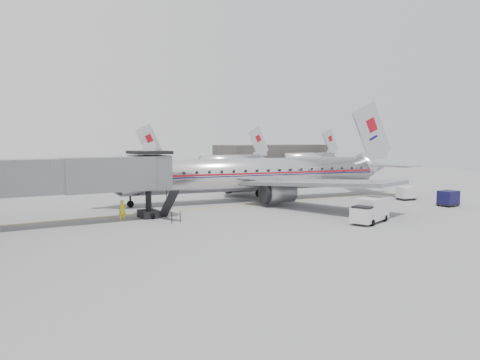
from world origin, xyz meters
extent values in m
plane|color=slate|center=(0.00, 0.00, 0.00)|extent=(160.00, 160.00, 0.00)
cube|color=#3C3937|center=(45.00, 60.00, 3.00)|extent=(30.00, 12.00, 6.00)
cube|color=gold|center=(3.00, 6.00, 0.01)|extent=(60.00, 0.15, 0.01)
cube|color=#57595B|center=(-13.00, 3.60, 4.30)|extent=(8.00, 3.00, 3.10)
cube|color=#57595B|center=(-9.00, 4.00, 4.30)|extent=(3.20, 3.60, 3.20)
cube|color=black|center=(-9.00, 4.00, 6.20)|extent=(3.40, 3.80, 0.30)
cube|color=white|center=(-9.00, 4.00, 6.70)|extent=(1.20, 0.15, 0.80)
cylinder|color=black|center=(-9.30, 3.60, 1.40)|extent=(0.56, 0.56, 2.80)
cube|color=black|center=(-9.30, 3.60, 0.35)|extent=(1.60, 2.20, 0.70)
cylinder|color=black|center=(-9.30, 2.60, 0.30)|extent=(0.30, 0.60, 0.60)
cylinder|color=black|center=(-9.30, 4.60, 0.30)|extent=(0.30, 0.60, 0.60)
cube|color=black|center=(-8.20, 1.30, 1.50)|extent=(0.90, 3.20, 2.90)
cylinder|color=silver|center=(-2.00, 42.00, 2.60)|extent=(14.00, 3.20, 3.20)
cube|color=silver|center=(4.80, 42.00, 7.00)|extent=(5.17, 0.26, 6.52)
cylinder|color=black|center=(-6.50, 42.00, 0.50)|extent=(0.24, 0.24, 1.00)
cylinder|color=silver|center=(24.00, 46.00, 2.60)|extent=(14.00, 3.20, 3.20)
cube|color=silver|center=(30.80, 46.00, 7.00)|extent=(5.17, 0.26, 6.52)
cylinder|color=black|center=(19.50, 46.00, 0.50)|extent=(0.24, 0.24, 1.00)
cylinder|color=silver|center=(48.00, 50.00, 2.60)|extent=(14.00, 3.20, 3.20)
cube|color=silver|center=(54.80, 50.00, 7.00)|extent=(5.17, 0.26, 6.52)
cylinder|color=black|center=(43.50, 50.00, 0.50)|extent=(0.24, 0.24, 1.00)
cylinder|color=silver|center=(6.00, 9.00, 3.18)|extent=(32.06, 8.27, 3.92)
cone|color=silver|center=(-11.34, 11.41, 3.18)|extent=(3.69, 4.33, 3.92)
cone|color=silver|center=(23.65, 6.54, 3.61)|extent=(4.72, 4.28, 3.73)
cube|color=maroon|center=(6.00, 9.00, 3.45)|extent=(32.07, 8.32, 0.19)
cube|color=#0E084C|center=(6.00, 9.00, 3.20)|extent=(32.07, 8.32, 0.11)
cube|color=silver|center=(23.34, 6.59, 8.49)|extent=(6.49, 1.21, 8.15)
cube|color=gray|center=(10.47, 18.02, 2.86)|extent=(13.92, 17.49, 1.26)
cube|color=gray|center=(7.84, -0.89, 2.86)|extent=(10.31, 17.92, 1.26)
cylinder|color=gray|center=(7.29, 14.39, 1.54)|extent=(3.88, 2.70, 2.23)
cylinder|color=gray|center=(5.77, 3.46, 1.54)|extent=(3.88, 2.70, 2.23)
cylinder|color=black|center=(-8.71, 11.05, 0.69)|extent=(0.21, 0.21, 1.38)
cylinder|color=black|center=(8.48, 11.44, 0.74)|extent=(0.28, 0.28, 1.49)
cylinder|color=black|center=(8.48, 11.44, 0.48)|extent=(1.10, 0.51, 1.06)
cylinder|color=black|center=(7.72, 5.98, 0.74)|extent=(0.28, 0.28, 1.49)
cylinder|color=black|center=(7.72, 5.98, 0.48)|extent=(1.10, 0.51, 1.06)
cube|color=silver|center=(7.28, -9.01, 1.23)|extent=(3.72, 2.88, 1.92)
cube|color=silver|center=(5.14, -9.82, 0.87)|extent=(1.98, 2.14, 1.28)
cube|color=black|center=(5.14, -9.82, 1.42)|extent=(1.58, 1.84, 0.55)
cylinder|color=black|center=(5.69, -10.49, 0.29)|extent=(0.63, 0.42, 0.58)
cylinder|color=black|center=(5.11, -8.95, 0.29)|extent=(0.63, 0.42, 0.58)
cylinder|color=black|center=(8.42, -9.45, 0.29)|extent=(0.63, 0.42, 0.58)
cylinder|color=black|center=(7.84, -7.91, 0.29)|extent=(0.63, 0.42, 0.58)
cube|color=#0F0D37|center=(22.00, -6.26, 1.00)|extent=(2.22, 1.74, 1.47)
cube|color=black|center=(22.00, -6.26, 0.21)|extent=(2.33, 1.85, 0.13)
cylinder|color=black|center=(21.21, -6.96, 0.16)|extent=(0.32, 0.15, 0.32)
cylinder|color=black|center=(22.89, -6.82, 0.16)|extent=(0.32, 0.15, 0.32)
cylinder|color=black|center=(21.11, -5.70, 0.16)|extent=(0.32, 0.15, 0.32)
cylinder|color=black|center=(22.79, -5.57, 0.16)|extent=(0.32, 0.15, 0.32)
cube|color=silver|center=(22.35, -0.26, 0.94)|extent=(2.21, 1.81, 1.39)
cube|color=black|center=(22.35, -0.26, 0.20)|extent=(2.33, 1.93, 0.12)
cylinder|color=black|center=(21.46, -0.71, 0.15)|extent=(0.31, 0.17, 0.30)
cylinder|color=black|center=(23.02, -0.99, 0.15)|extent=(0.31, 0.17, 0.30)
cylinder|color=black|center=(21.67, 0.46, 0.15)|extent=(0.31, 0.17, 0.30)
cylinder|color=black|center=(23.23, 0.18, 0.15)|extent=(0.31, 0.17, 0.30)
imported|color=gold|center=(-12.00, 3.00, 0.96)|extent=(0.74, 0.52, 1.92)
camera|label=1|loc=(-24.43, -38.70, 7.45)|focal=35.00mm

